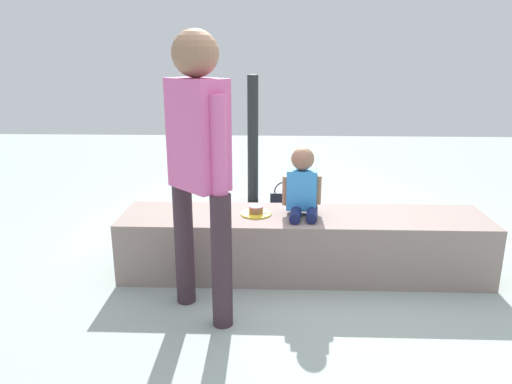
# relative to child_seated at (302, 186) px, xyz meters

# --- Properties ---
(ground_plane) EXTENTS (12.00, 12.00, 0.00)m
(ground_plane) POSITION_rel_child_seated_xyz_m (0.01, -0.01, -0.66)
(ground_plane) COLOR #97A59E
(concrete_ledge) EXTENTS (2.61, 0.57, 0.44)m
(concrete_ledge) POSITION_rel_child_seated_xyz_m (0.01, -0.01, -0.44)
(concrete_ledge) COLOR gray
(concrete_ledge) RESTS_ON ground_plane
(child_seated) EXTENTS (0.28, 0.32, 0.48)m
(child_seated) POSITION_rel_child_seated_xyz_m (0.00, 0.00, 0.00)
(child_seated) COLOR #141B47
(child_seated) RESTS_ON concrete_ledge
(adult_standing) EXTENTS (0.39, 0.39, 1.69)m
(adult_standing) POSITION_rel_child_seated_xyz_m (-0.63, -0.60, 0.36)
(adult_standing) COLOR #37252E
(adult_standing) RESTS_ON ground_plane
(cake_plate) EXTENTS (0.22, 0.22, 0.07)m
(cake_plate) POSITION_rel_child_seated_xyz_m (-0.33, -0.01, -0.19)
(cake_plate) COLOR yellow
(cake_plate) RESTS_ON concrete_ledge
(gift_bag) EXTENTS (0.18, 0.08, 0.29)m
(gift_bag) POSITION_rel_child_seated_xyz_m (0.36, 0.55, -0.53)
(gift_bag) COLOR #4C99E0
(gift_bag) RESTS_ON ground_plane
(railing_post) EXTENTS (0.36, 0.36, 1.35)m
(railing_post) POSITION_rel_child_seated_xyz_m (-0.42, 1.56, -0.13)
(railing_post) COLOR black
(railing_post) RESTS_ON ground_plane
(water_bottle_near_gift) EXTENTS (0.07, 0.07, 0.19)m
(water_bottle_near_gift) POSITION_rel_child_seated_xyz_m (0.66, 0.83, -0.57)
(water_bottle_near_gift) COLOR silver
(water_bottle_near_gift) RESTS_ON ground_plane
(party_cup_red) EXTENTS (0.07, 0.07, 0.09)m
(party_cup_red) POSITION_rel_child_seated_xyz_m (-0.89, 0.46, -0.61)
(party_cup_red) COLOR red
(party_cup_red) RESTS_ON ground_plane
(handbag_black_leather) EXTENTS (0.29, 0.11, 0.35)m
(handbag_black_leather) POSITION_rel_child_seated_xyz_m (-0.09, 1.25, -0.53)
(handbag_black_leather) COLOR black
(handbag_black_leather) RESTS_ON ground_plane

